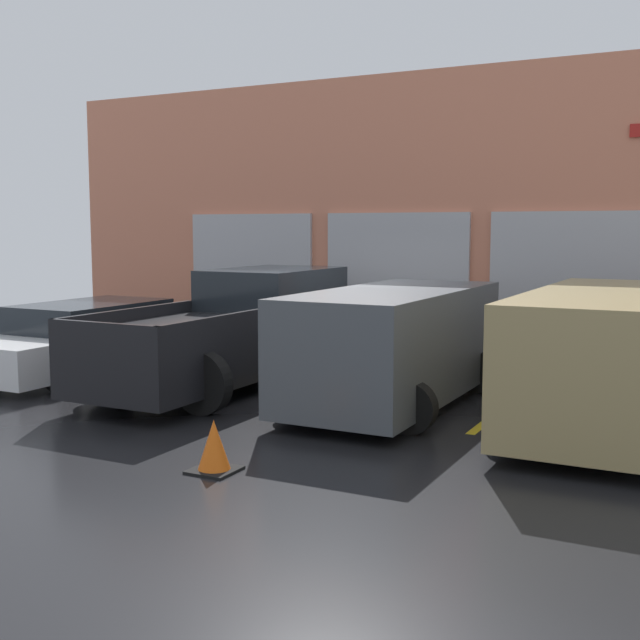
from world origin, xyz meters
The scene contains 11 objects.
ground_plane centered at (0.00, 0.00, 0.00)m, with size 28.00×28.00×0.00m, color black.
shophouse_building centered at (-0.01, 3.29, 2.69)m, with size 16.17×0.68×5.48m.
pickup_truck centered at (-1.45, -0.86, 0.86)m, with size 2.47×5.57×1.82m.
sedan_white centered at (-4.35, -1.15, 0.58)m, with size 2.29×4.74×1.22m.
sedan_side centered at (4.35, -1.18, 0.94)m, with size 2.32×4.90×1.74m.
van_right centered at (1.45, -1.18, 0.90)m, with size 2.21×4.48×1.66m.
parking_stripe_far_left centered at (-5.79, -1.18, 0.00)m, with size 0.12×2.20×0.01m, color gold.
parking_stripe_left centered at (-2.90, -1.18, 0.00)m, with size 0.12×2.20×0.01m, color gold.
parking_stripe_centre centered at (0.00, -1.18, 0.00)m, with size 0.12×2.20×0.01m, color gold.
parking_stripe_right centered at (2.90, -1.18, 0.00)m, with size 0.12×2.20×0.01m, color gold.
traffic_cone centered at (0.96, -4.96, 0.25)m, with size 0.47×0.47×0.55m.
Camera 1 is at (5.66, -11.67, 2.53)m, focal length 45.00 mm.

